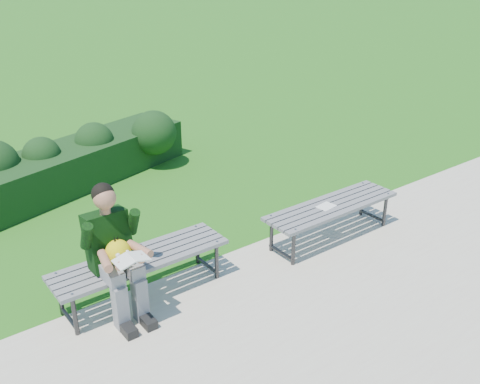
# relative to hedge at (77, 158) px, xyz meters

# --- Properties ---
(ground) EXTENTS (80.00, 80.00, 0.00)m
(ground) POSITION_rel_hedge_xyz_m (0.27, -3.08, -0.39)
(ground) COLOR #1D6A18
(ground) RESTS_ON ground
(walkway) EXTENTS (30.00, 3.50, 0.02)m
(walkway) POSITION_rel_hedge_xyz_m (0.27, -4.83, -0.38)
(walkway) COLOR #BDB39D
(walkway) RESTS_ON ground
(hedge) EXTENTS (3.81, 1.97, 0.93)m
(hedge) POSITION_rel_hedge_xyz_m (0.00, 0.00, 0.00)
(hedge) COLOR #134016
(hedge) RESTS_ON ground
(bench_left) EXTENTS (1.80, 0.50, 0.46)m
(bench_left) POSITION_rel_hedge_xyz_m (-0.60, -3.23, 0.02)
(bench_left) COLOR gray
(bench_left) RESTS_ON walkway
(bench_right) EXTENTS (1.80, 0.50, 0.46)m
(bench_right) POSITION_rel_hedge_xyz_m (1.80, -3.52, 0.02)
(bench_right) COLOR gray
(bench_right) RESTS_ON walkway
(seated_boy) EXTENTS (0.56, 0.76, 1.31)m
(seated_boy) POSITION_rel_hedge_xyz_m (-0.90, -3.32, 0.32)
(seated_boy) COLOR slate
(seated_boy) RESTS_ON walkway
(paper_sheet) EXTENTS (0.24, 0.19, 0.01)m
(paper_sheet) POSITION_rel_hedge_xyz_m (1.70, -3.52, 0.08)
(paper_sheet) COLOR white
(paper_sheet) RESTS_ON bench_right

